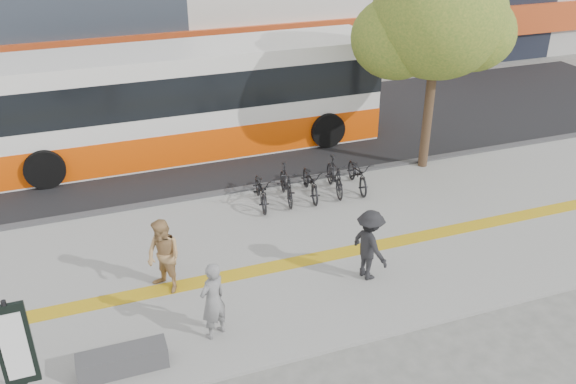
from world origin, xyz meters
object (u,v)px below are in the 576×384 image
object	(u,v)px
signboard	(15,347)
bus	(185,104)
street_tree	(435,20)
pedestrian_tan	(164,257)
seated_woman	(213,300)
pedestrian_dark	(370,245)
bench	(123,361)

from	to	relation	value
signboard	bus	bearing A→B (deg)	64.27
street_tree	bus	distance (m)	8.05
pedestrian_tan	seated_woman	bearing A→B (deg)	-13.46
signboard	pedestrian_dark	distance (m)	7.26
bench	pedestrian_dark	world-z (taller)	pedestrian_dark
bench	pedestrian_tan	world-z (taller)	pedestrian_tan
bus	pedestrian_tan	xyz separation A→B (m)	(-2.04, -7.51, -0.71)
street_tree	bus	bearing A→B (deg)	150.71
signboard	pedestrian_tan	bearing A→B (deg)	41.93
street_tree	seated_woman	world-z (taller)	street_tree
pedestrian_tan	pedestrian_dark	size ratio (longest dim) A/B	1.02
street_tree	pedestrian_dark	xyz separation A→B (m)	(-4.28, -4.89, -3.60)
street_tree	seated_woman	distance (m)	10.41
seated_woman	pedestrian_dark	size ratio (longest dim) A/B	0.99
seated_woman	pedestrian_dark	world-z (taller)	pedestrian_dark
bench	street_tree	bearing A→B (deg)	31.62
bench	bus	xyz separation A→B (m)	(3.22, 9.70, 1.33)
bus	pedestrian_dark	distance (m)	8.90
bench	signboard	xyz separation A→B (m)	(-1.60, -0.31, 1.06)
pedestrian_tan	pedestrian_dark	xyz separation A→B (m)	(4.32, -1.06, -0.02)
signboard	pedestrian_dark	world-z (taller)	signboard
pedestrian_dark	bus	bearing A→B (deg)	3.22
bench	pedestrian_dark	xyz separation A→B (m)	(5.50, 1.13, 0.60)
seated_woman	pedestrian_tan	size ratio (longest dim) A/B	0.97
street_tree	pedestrian_dark	world-z (taller)	street_tree
pedestrian_dark	bench	bearing A→B (deg)	89.89
street_tree	pedestrian_dark	bearing A→B (deg)	-131.15
signboard	seated_woman	size ratio (longest dim) A/B	1.33
signboard	bus	xyz separation A→B (m)	(4.82, 10.01, 0.27)
seated_woman	pedestrian_tan	xyz separation A→B (m)	(-0.62, 1.80, 0.02)
seated_woman	signboard	bearing A→B (deg)	-17.70
street_tree	bus	world-z (taller)	street_tree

